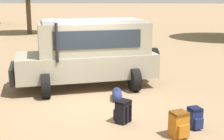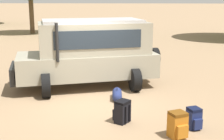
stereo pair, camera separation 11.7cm
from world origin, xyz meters
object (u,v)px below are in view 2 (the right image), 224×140
object	(u,v)px
backpack_cluster_center	(122,112)
duffel_bag_low_black_case	(117,94)
safari_vehicle	(90,52)
backpack_near_rear_wheel	(178,125)
backpack_beside_front_wheel	(194,119)

from	to	relation	value
backpack_cluster_center	duffel_bag_low_black_case	bearing A→B (deg)	96.95
safari_vehicle	backpack_cluster_center	size ratio (longest dim) A/B	9.11
safari_vehicle	backpack_near_rear_wheel	bearing A→B (deg)	-57.60
duffel_bag_low_black_case	safari_vehicle	bearing A→B (deg)	126.74
backpack_cluster_center	backpack_near_rear_wheel	bearing A→B (deg)	-31.13
backpack_beside_front_wheel	backpack_near_rear_wheel	distance (m)	0.71
safari_vehicle	duffel_bag_low_black_case	distance (m)	2.11
safari_vehicle	backpack_near_rear_wheel	distance (m)	4.99
backpack_cluster_center	backpack_beside_front_wheel	bearing A→B (deg)	-8.66
safari_vehicle	duffel_bag_low_black_case	xyz separation A→B (m)	(1.06, -1.42, -1.14)
backpack_beside_front_wheel	backpack_near_rear_wheel	world-z (taller)	backpack_near_rear_wheel
backpack_near_rear_wheel	safari_vehicle	bearing A→B (deg)	122.40
backpack_near_rear_wheel	duffel_bag_low_black_case	distance (m)	3.13
duffel_bag_low_black_case	backpack_cluster_center	bearing A→B (deg)	-83.05
backpack_near_rear_wheel	duffel_bag_low_black_case	bearing A→B (deg)	119.93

